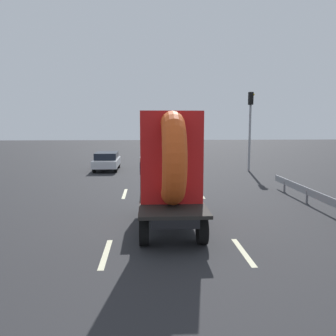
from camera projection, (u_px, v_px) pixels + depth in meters
ground_plane at (164, 224)px, 12.60m from camera, size 120.00×120.00×0.00m
flatbed_truck at (169, 174)px, 12.09m from camera, size 2.02×5.16×3.91m
distant_sedan at (107, 161)px, 26.61m from camera, size 1.76×4.11×1.34m
traffic_light at (250, 120)px, 25.74m from camera, size 0.42×0.36×5.72m
guardrail at (322, 198)px, 14.36m from camera, size 0.10×10.37×0.71m
lane_dash_left_near at (106, 254)px, 9.71m from camera, size 0.16×2.25×0.01m
lane_dash_left_far at (125, 194)px, 17.86m from camera, size 0.16×2.48×0.01m
lane_dash_right_near at (243, 252)px, 9.84m from camera, size 0.16×2.16×0.01m
lane_dash_right_far at (199, 192)px, 18.16m from camera, size 0.16×2.98×0.01m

